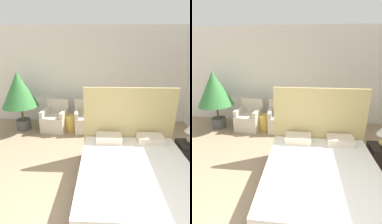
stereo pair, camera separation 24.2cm
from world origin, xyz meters
TOP-DOWN VIEW (x-y plane):
  - wall_back at (0.00, 4.21)m, footprint 10.00×0.06m
  - bed at (0.68, 1.21)m, footprint 1.86×2.05m
  - armchair_near_window_left at (-1.24, 3.43)m, footprint 0.75×0.72m
  - armchair_near_window_right at (-0.32, 3.43)m, footprint 0.75×0.72m
  - potted_palm at (-2.20, 3.42)m, footprint 0.99×0.99m
  - nightstand at (1.91, 1.92)m, footprint 0.47×0.42m
  - side_table at (-0.78, 3.41)m, footprint 0.35×0.35m

SIDE VIEW (x-z plane):
  - side_table at x=-0.78m, z-range 0.00..0.46m
  - nightstand at x=1.91m, z-range 0.00..0.47m
  - armchair_near_window_left at x=-1.24m, z-range -0.15..0.72m
  - armchair_near_window_right at x=-0.32m, z-range -0.15..0.72m
  - bed at x=0.68m, z-range -0.47..1.07m
  - potted_palm at x=-2.20m, z-range 0.30..1.98m
  - wall_back at x=0.00m, z-range 0.00..2.90m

